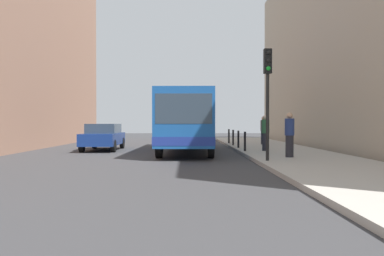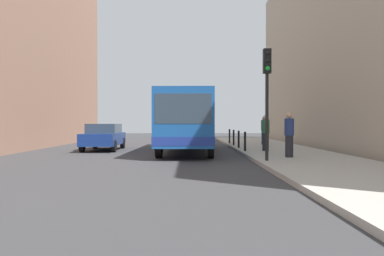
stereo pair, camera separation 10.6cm
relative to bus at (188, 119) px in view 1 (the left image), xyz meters
The scene contains 12 objects.
ground_plane 4.23m from the bus, 99.36° to the right, with size 80.00×80.00×0.00m, color #38383A.
sidewalk 6.33m from the bus, 38.64° to the right, with size 4.40×40.00×0.15m, color #ADA89E.
bus is the anchor object (origin of this frame).
car_beside_bus 4.90m from the bus, 169.09° to the left, with size 1.91×4.42×1.48m.
traffic_light 7.46m from the bus, 66.58° to the right, with size 0.28×0.33×4.10m.
bollard_near 3.55m from the bus, 33.19° to the right, with size 0.11×0.11×0.95m, color black.
bollard_mid 3.09m from the bus, 12.21° to the left, with size 0.11×0.11×0.95m, color black.
bollard_far 4.31m from the bus, 47.39° to the left, with size 0.11×0.11×0.95m, color black.
bollard_farthest 6.30m from the bus, 62.94° to the left, with size 0.11×0.11×0.95m, color black.
pedestrian_near_signal 6.75m from the bus, 52.31° to the right, with size 0.38×0.38×1.80m.
pedestrian_mid_sidewalk 4.29m from the bus, 24.66° to the right, with size 0.38×0.38×1.78m.
pedestrian_far_sidewalk 6.26m from the bus, 38.65° to the left, with size 0.38×0.38×1.80m.
Camera 1 is at (0.58, -17.26, 1.55)m, focal length 36.65 mm.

